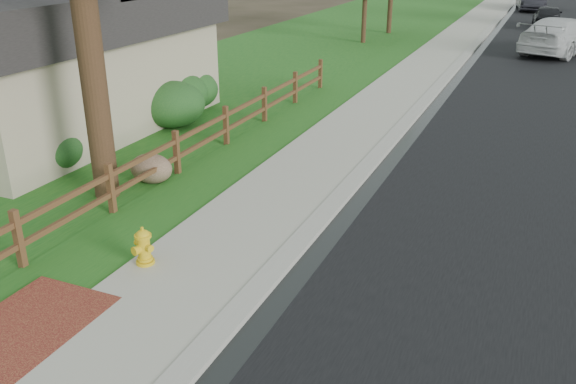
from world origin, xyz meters
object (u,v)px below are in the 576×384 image
at_px(fire_hydrant, 144,247).
at_px(white_suv, 561,36).
at_px(dark_car_mid, 547,16).
at_px(ranch_fence, 203,136).

bearing_deg(fire_hydrant, white_suv, 76.34).
bearing_deg(fire_hydrant, dark_car_mid, 81.38).
distance_m(fire_hydrant, dark_car_mid, 34.69).
xyz_separation_m(ranch_fence, fire_hydrant, (1.90, -5.16, -0.20)).
bearing_deg(white_suv, ranch_fence, 87.42).
relative_size(ranch_fence, dark_car_mid, 4.17).
height_order(ranch_fence, fire_hydrant, ranch_fence).
xyz_separation_m(ranch_fence, dark_car_mid, (7.10, 29.13, 0.09)).
height_order(white_suv, dark_car_mid, white_suv).
bearing_deg(dark_car_mid, ranch_fence, 73.01).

